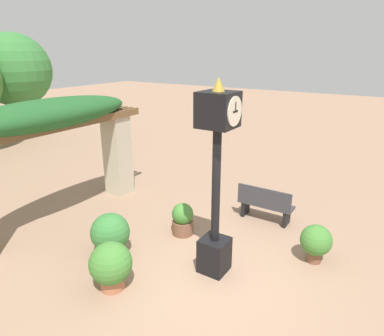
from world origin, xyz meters
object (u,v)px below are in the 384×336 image
potted_plant_near_left (183,219)px  potted_plant_near_right (111,265)px  potted_plant_far_left (110,233)px  park_bench (265,205)px  pedestal_clock (216,178)px  potted_plant_far_right (316,241)px

potted_plant_near_left → potted_plant_near_right: potted_plant_near_right is taller
potted_plant_far_left → park_bench: 3.73m
pedestal_clock → park_bench: pedestal_clock is taller
pedestal_clock → park_bench: bearing=-1.4°
potted_plant_far_right → park_bench: park_bench is taller
potted_plant_near_left → potted_plant_far_right: potted_plant_far_right is taller
potted_plant_near_right → pedestal_clock: bearing=-41.4°
pedestal_clock → park_bench: (2.42, -0.06, -1.45)m
potted_plant_near_right → potted_plant_far_left: size_ratio=0.98×
pedestal_clock → potted_plant_near_right: (-1.42, 1.25, -1.40)m
potted_plant_far_left → park_bench: bearing=-34.0°
pedestal_clock → potted_plant_far_right: 2.47m
potted_plant_far_right → park_bench: (1.10, 1.47, -0.02)m
potted_plant_near_left → park_bench: 2.09m
potted_plant_near_left → potted_plant_far_left: bearing=153.0°
park_bench → potted_plant_near_right: bearing=71.1°
potted_plant_far_right → potted_plant_far_left: bearing=119.3°
potted_plant_near_left → pedestal_clock: bearing=-122.5°
potted_plant_far_right → potted_plant_near_right: bearing=134.6°
potted_plant_near_right → potted_plant_far_left: (0.75, 0.77, 0.01)m
park_bench → potted_plant_far_left: bearing=56.0°
park_bench → potted_plant_near_left: bearing=50.4°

